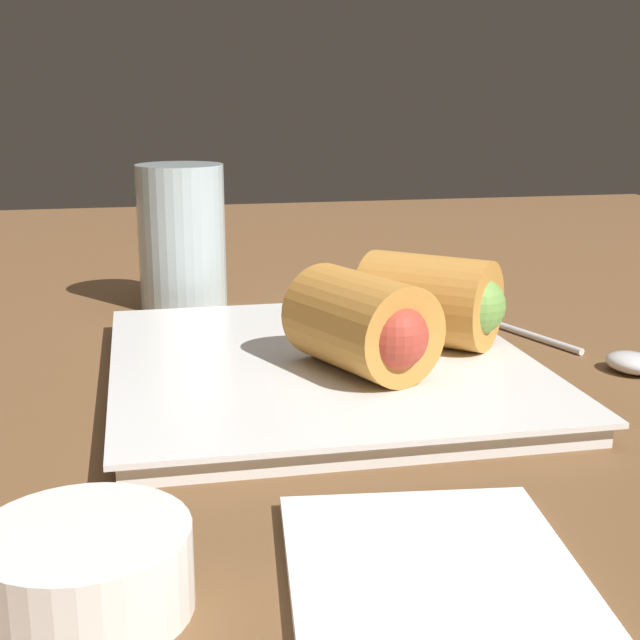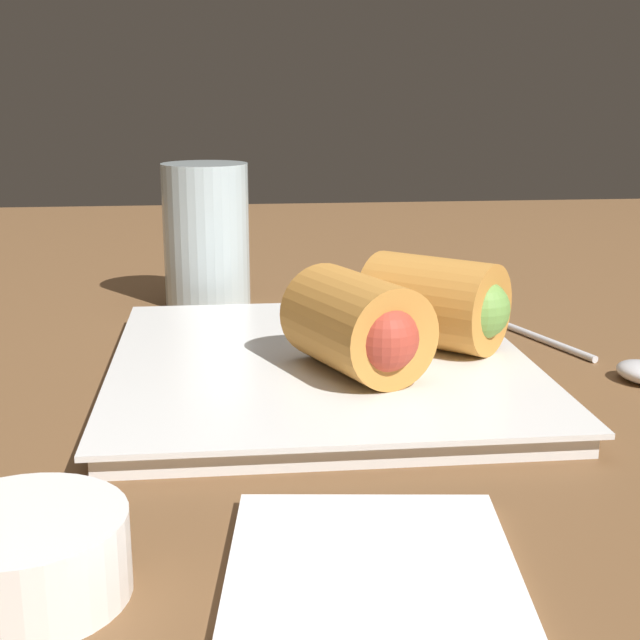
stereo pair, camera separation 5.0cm
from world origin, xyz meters
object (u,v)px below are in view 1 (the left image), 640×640
Objects in this scene: spoon at (616,358)px; serving_plate at (320,367)px; napkin at (434,574)px; drinking_glass at (182,237)px; dipping_bowl_near at (84,566)px.

serving_plate is at bearing 85.78° from spoon.
serving_plate is 23.80cm from napkin.
drinking_glass reaches higher than napkin.
serving_plate is 2.44× the size of drinking_glass.
drinking_glass is (20.94, 7.11, 5.06)cm from serving_plate.
serving_plate is 22.69cm from drinking_glass.
napkin is 1.17× the size of drinking_glass.
napkin is at bearing -171.82° from drinking_glass.
serving_plate is 26.51cm from dipping_bowl_near.
dipping_bowl_near reaches higher than spoon.
serving_plate is 19.33cm from spoon.
napkin is at bearing 138.25° from spoon.
dipping_bowl_near is 0.64× the size of drinking_glass.
dipping_bowl_near is at bearing 172.33° from drinking_glass.
drinking_glass is at bearing -7.67° from dipping_bowl_near.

